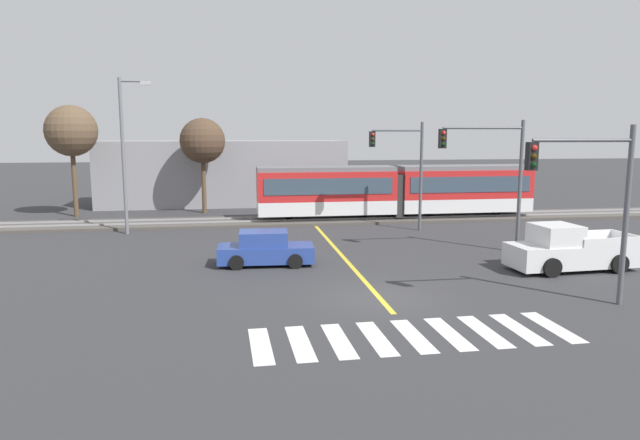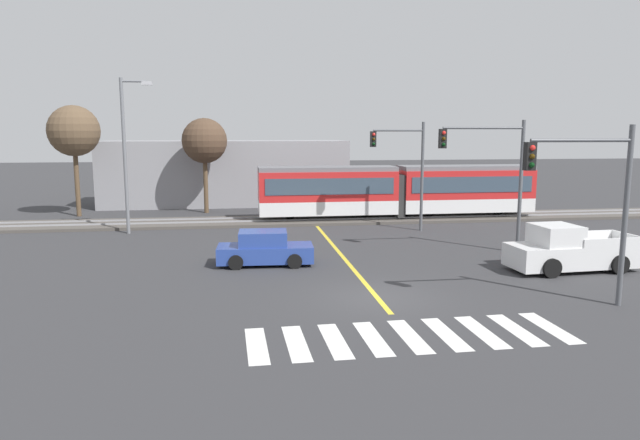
% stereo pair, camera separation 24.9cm
% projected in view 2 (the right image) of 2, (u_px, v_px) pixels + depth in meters
% --- Properties ---
extents(ground_plane, '(200.00, 200.00, 0.00)m').
position_uv_depth(ground_plane, '(377.00, 297.00, 20.28)').
color(ground_plane, '#333335').
extents(track_bed, '(120.00, 4.00, 0.18)m').
position_uv_depth(track_bed, '(313.00, 220.00, 37.65)').
color(track_bed, '#4C4742').
rests_on(track_bed, ground).
extents(rail_near, '(120.00, 0.08, 0.10)m').
position_uv_depth(rail_near, '(314.00, 220.00, 36.93)').
color(rail_near, '#939399').
rests_on(rail_near, track_bed).
extents(rail_far, '(120.00, 0.08, 0.10)m').
position_uv_depth(rail_far, '(312.00, 216.00, 38.34)').
color(rail_far, '#939399').
rests_on(rail_far, track_bed).
extents(light_rail_tram, '(18.50, 2.64, 3.43)m').
position_uv_depth(light_rail_tram, '(397.00, 189.00, 38.14)').
color(light_rail_tram, silver).
rests_on(light_rail_tram, track_bed).
extents(crosswalk_stripe_0, '(0.63, 2.81, 0.01)m').
position_uv_depth(crosswalk_stripe_0, '(257.00, 345.00, 15.71)').
color(crosswalk_stripe_0, silver).
rests_on(crosswalk_stripe_0, ground).
extents(crosswalk_stripe_1, '(0.63, 2.81, 0.01)m').
position_uv_depth(crosswalk_stripe_1, '(296.00, 343.00, 15.89)').
color(crosswalk_stripe_1, silver).
rests_on(crosswalk_stripe_1, ground).
extents(crosswalk_stripe_2, '(0.63, 2.81, 0.01)m').
position_uv_depth(crosswalk_stripe_2, '(335.00, 341.00, 16.07)').
color(crosswalk_stripe_2, silver).
rests_on(crosswalk_stripe_2, ground).
extents(crosswalk_stripe_3, '(0.63, 2.81, 0.01)m').
position_uv_depth(crosswalk_stripe_3, '(373.00, 338.00, 16.25)').
color(crosswalk_stripe_3, silver).
rests_on(crosswalk_stripe_3, ground).
extents(crosswalk_stripe_4, '(0.63, 2.81, 0.01)m').
position_uv_depth(crosswalk_stripe_4, '(410.00, 336.00, 16.43)').
color(crosswalk_stripe_4, silver).
rests_on(crosswalk_stripe_4, ground).
extents(crosswalk_stripe_5, '(0.63, 2.81, 0.01)m').
position_uv_depth(crosswalk_stripe_5, '(446.00, 334.00, 16.61)').
color(crosswalk_stripe_5, silver).
rests_on(crosswalk_stripe_5, ground).
extents(crosswalk_stripe_6, '(0.63, 2.81, 0.01)m').
position_uv_depth(crosswalk_stripe_6, '(481.00, 332.00, 16.79)').
color(crosswalk_stripe_6, silver).
rests_on(crosswalk_stripe_6, ground).
extents(crosswalk_stripe_7, '(0.63, 2.81, 0.01)m').
position_uv_depth(crosswalk_stripe_7, '(516.00, 330.00, 16.97)').
color(crosswalk_stripe_7, silver).
rests_on(crosswalk_stripe_7, ground).
extents(crosswalk_stripe_8, '(0.63, 2.81, 0.01)m').
position_uv_depth(crosswalk_stripe_8, '(550.00, 327.00, 17.15)').
color(crosswalk_stripe_8, silver).
rests_on(crosswalk_stripe_8, ground).
extents(lane_centre_line, '(0.20, 17.70, 0.01)m').
position_uv_depth(lane_centre_line, '(342.00, 256.00, 27.05)').
color(lane_centre_line, gold).
rests_on(lane_centre_line, ground).
extents(sedan_crossing, '(4.28, 2.08, 1.52)m').
position_uv_depth(sedan_crossing, '(265.00, 249.00, 25.25)').
color(sedan_crossing, '#284293').
rests_on(sedan_crossing, ground).
extents(pickup_truck, '(5.50, 2.46, 1.98)m').
position_uv_depth(pickup_truck, '(569.00, 251.00, 24.16)').
color(pickup_truck, silver).
rests_on(pickup_truck, ground).
extents(traffic_light_mid_right, '(4.25, 0.38, 6.41)m').
position_uv_depth(traffic_light_mid_right, '(494.00, 165.00, 27.14)').
color(traffic_light_mid_right, '#515459').
rests_on(traffic_light_mid_right, ground).
extents(traffic_light_near_right, '(3.75, 0.38, 6.07)m').
position_uv_depth(traffic_light_near_right, '(593.00, 189.00, 18.59)').
color(traffic_light_near_right, '#515459').
rests_on(traffic_light_near_right, ground).
extents(traffic_light_far_right, '(3.25, 0.38, 6.44)m').
position_uv_depth(traffic_light_far_right, '(406.00, 161.00, 33.44)').
color(traffic_light_far_right, '#515459').
rests_on(traffic_light_far_right, ground).
extents(street_lamp_west, '(1.79, 0.28, 8.86)m').
position_uv_depth(street_lamp_west, '(127.00, 148.00, 32.44)').
color(street_lamp_west, slate).
rests_on(street_lamp_west, ground).
extents(bare_tree_far_west, '(3.49, 3.49, 7.68)m').
position_uv_depth(bare_tree_far_west, '(74.00, 131.00, 39.14)').
color(bare_tree_far_west, brown).
rests_on(bare_tree_far_west, ground).
extents(bare_tree_west, '(3.24, 3.24, 6.86)m').
position_uv_depth(bare_tree_west, '(204.00, 141.00, 40.99)').
color(bare_tree_west, brown).
rests_on(bare_tree_west, ground).
extents(building_backdrop_far, '(19.41, 6.00, 5.16)m').
position_uv_depth(building_backdrop_far, '(226.00, 173.00, 46.60)').
color(building_backdrop_far, gray).
rests_on(building_backdrop_far, ground).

